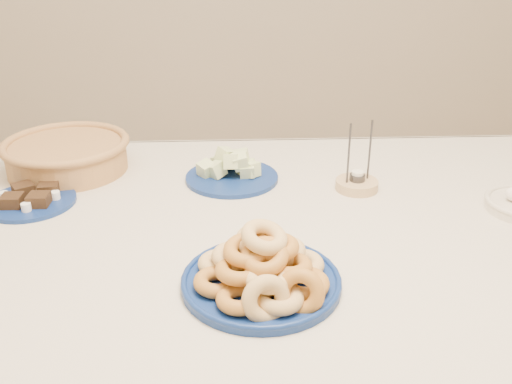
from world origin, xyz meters
TOP-DOWN VIEW (x-y plane):
  - dining_table at (0.00, 0.00)m, footprint 1.71×1.11m
  - donut_platter at (0.00, -0.25)m, footprint 0.34×0.34m
  - melon_plate at (-0.05, 0.25)m, footprint 0.31×0.31m
  - brownie_plate at (-0.53, 0.12)m, footprint 0.25×0.25m
  - wicker_basket at (-0.49, 0.33)m, footprint 0.36×0.36m
  - candle_holder at (0.27, 0.17)m, footprint 0.14×0.14m

SIDE VIEW (x-z plane):
  - dining_table at x=0.00m, z-range 0.27..1.02m
  - brownie_plate at x=-0.53m, z-range 0.74..0.78m
  - candle_holder at x=0.27m, z-range 0.68..0.86m
  - melon_plate at x=-0.05m, z-range 0.73..0.81m
  - donut_platter at x=0.00m, z-range 0.72..0.85m
  - wicker_basket at x=-0.49m, z-range 0.75..0.84m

